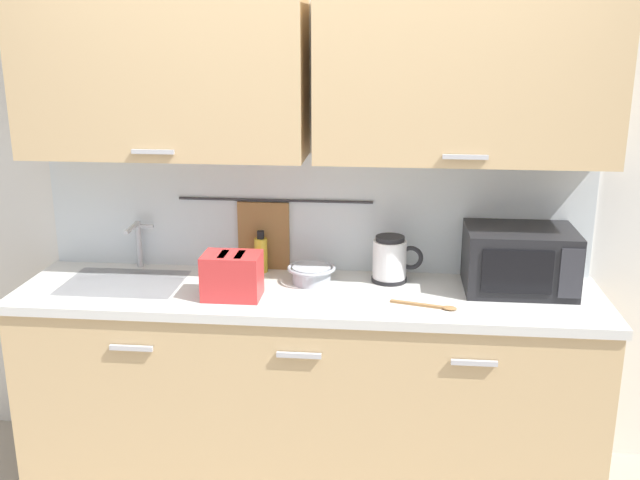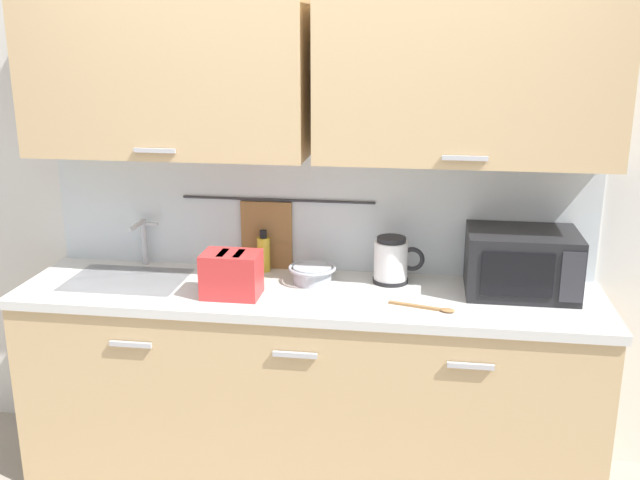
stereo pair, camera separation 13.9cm
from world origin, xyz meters
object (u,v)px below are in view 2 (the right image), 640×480
Objects in this scene: toaster at (231,274)px; mixing_bowl at (312,273)px; microwave at (522,262)px; wooden_spoon at (430,308)px; mug_near_sink at (234,267)px; dish_soap_bottle at (264,253)px; electric_kettle at (392,260)px.

mixing_bowl is at bearing 34.31° from toaster.
microwave reaches higher than wooden_spoon.
mug_near_sink is 0.25m from toaster.
wooden_spoon is at bearing -2.43° from toaster.
dish_soap_bottle is 0.35m from toaster.
microwave reaches higher than dish_soap_bottle.
dish_soap_bottle is at bearing 173.86° from microwave.
mixing_bowl is 0.38m from toaster.
dish_soap_bottle is at bearing 152.17° from mixing_bowl.
microwave is 2.15× the size of mixing_bowl.
wooden_spoon is (0.52, -0.25, -0.04)m from mixing_bowl.
toaster is 0.83m from wooden_spoon.
electric_kettle is 0.36m from wooden_spoon.
toaster is at bearing -157.60° from electric_kettle.
mug_near_sink is (-0.71, -0.04, -0.05)m from electric_kettle.
dish_soap_bottle reaches higher than mug_near_sink.
electric_kettle is 0.60m from dish_soap_bottle.
toaster reaches higher than mug_near_sink.
mug_near_sink is at bearing 176.17° from mixing_bowl.
toaster is 0.94× the size of wooden_spoon.
electric_kettle is at bearing 22.40° from toaster.
toaster is (-0.06, -0.34, 0.01)m from dish_soap_bottle.
microwave reaches higher than mug_near_sink.
toaster is (-0.66, -0.27, -0.01)m from electric_kettle.
microwave is at bearing -0.73° from mug_near_sink.
mug_near_sink is 0.36m from mixing_bowl.
mug_near_sink is at bearing 162.87° from wooden_spoon.
mug_near_sink is 0.56× the size of mixing_bowl.
mug_near_sink is at bearing 102.31° from toaster.
mug_near_sink is at bearing -136.40° from dish_soap_bottle.
electric_kettle is at bearing 174.67° from microwave.
electric_kettle reaches higher than dish_soap_bottle.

